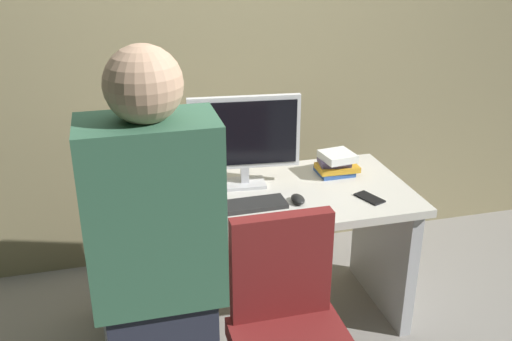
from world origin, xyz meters
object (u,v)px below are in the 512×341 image
Objects in this scene: cup_near_keyboard at (169,202)px; cell_phone at (369,198)px; keyboard at (240,206)px; mouse at (298,199)px; person_at_desk at (160,297)px; book_stack at (336,164)px; cup_by_monitor at (148,189)px; desk at (253,235)px; monitor at (245,136)px.

cup_near_keyboard is 0.71× the size of cell_phone.
mouse reaches higher than keyboard.
person_at_desk is 1.42m from book_stack.
cup_by_monitor is (0.04, 0.97, -0.07)m from person_at_desk.
book_stack is at bearing 42.04° from mouse.
person_at_desk is 1.03m from mouse.
book_stack is at bearing 45.02° from person_at_desk.
monitor is (-0.01, 0.13, 0.48)m from desk.
monitor is at bearing 129.86° from cell_phone.
book_stack is (0.96, 0.04, 0.01)m from cup_by_monitor.
monitor reaches higher than cup_by_monitor.
person_at_desk is 16.39× the size of mouse.
cup_near_keyboard is at bearing 175.44° from mouse.
person_at_desk is at bearing -167.40° from cell_phone.
person_at_desk is at bearing -133.83° from mouse.
cup_by_monitor is (-0.39, 0.21, 0.03)m from keyboard.
cell_phone is at bearing -81.69° from book_stack.
cup_near_keyboard is (-0.41, -0.08, 0.27)m from desk.
cell_phone is at bearing -18.51° from desk.
keyboard is 0.27m from mouse.
person_at_desk is 0.80m from cup_near_keyboard.
keyboard is at bearing 153.77° from cell_phone.
keyboard reaches higher than cell_phone.
keyboard is at bearing 59.89° from person_at_desk.
monitor reaches higher than keyboard.
cup_near_keyboard is at bearing -166.09° from book_stack.
person_at_desk is 3.03× the size of monitor.
monitor is 1.26× the size of keyboard.
book_stack is (0.30, 0.27, 0.04)m from mouse.
person_at_desk reaches higher than keyboard.
cell_phone is (0.53, -0.30, -0.25)m from monitor.
book_stack is (1.00, 1.01, -0.05)m from person_at_desk.
monitor is 2.56× the size of book_stack.
mouse is 0.59m from cup_near_keyboard.
cup_by_monitor is at bearing 168.52° from desk.
keyboard reaches higher than desk.
monitor is 0.66m from cell_phone.
person_at_desk is 3.81× the size of keyboard.
book_stack is at bearing 23.03° from keyboard.
desk is at bearing 140.73° from cell_phone.
book_stack reaches higher than desk.
keyboard is 0.62m from cell_phone.
cup_near_keyboard is at bearing -152.66° from monitor.
cup_by_monitor reaches higher than cell_phone.
book_stack is (0.57, 0.25, 0.05)m from keyboard.
book_stack is (0.49, 0.01, -0.20)m from monitor.
monitor is at bearing 27.34° from cup_near_keyboard.
person_at_desk is 11.38× the size of cell_phone.
cup_by_monitor is at bearing 150.32° from keyboard.
person_at_desk is at bearing -121.36° from desk.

